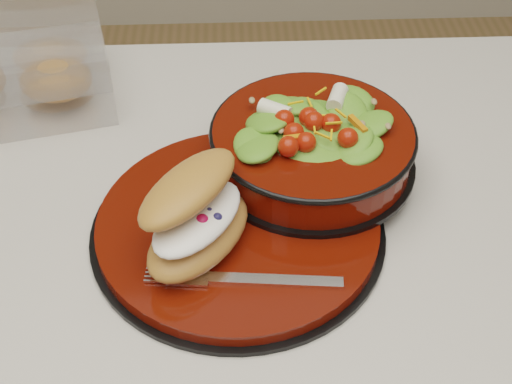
{
  "coord_description": "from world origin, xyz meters",
  "views": [
    {
      "loc": [
        -0.12,
        -0.53,
        1.45
      ],
      "look_at": [
        -0.09,
        0.01,
        0.94
      ],
      "focal_mm": 50.0,
      "sensor_mm": 36.0,
      "label": 1
    }
  ],
  "objects_px": {
    "pastry_box": "(10,71)",
    "salad_bowl": "(312,139)",
    "dinner_plate": "(239,227)",
    "croissant": "(198,216)",
    "fork": "(248,279)"
  },
  "relations": [
    {
      "from": "salad_bowl",
      "to": "pastry_box",
      "type": "xyz_separation_m",
      "value": [
        -0.37,
        0.17,
        -0.01
      ]
    },
    {
      "from": "fork",
      "to": "croissant",
      "type": "bearing_deg",
      "value": 48.08
    },
    {
      "from": "croissant",
      "to": "fork",
      "type": "distance_m",
      "value": 0.08
    },
    {
      "from": "dinner_plate",
      "to": "fork",
      "type": "relative_size",
      "value": 1.82
    },
    {
      "from": "dinner_plate",
      "to": "pastry_box",
      "type": "height_order",
      "value": "pastry_box"
    },
    {
      "from": "croissant",
      "to": "pastry_box",
      "type": "relative_size",
      "value": 0.61
    },
    {
      "from": "fork",
      "to": "dinner_plate",
      "type": "bearing_deg",
      "value": 10.19
    },
    {
      "from": "dinner_plate",
      "to": "fork",
      "type": "height_order",
      "value": "fork"
    },
    {
      "from": "dinner_plate",
      "to": "croissant",
      "type": "height_order",
      "value": "croissant"
    },
    {
      "from": "pastry_box",
      "to": "croissant",
      "type": "bearing_deg",
      "value": -62.24
    },
    {
      "from": "salad_bowl",
      "to": "pastry_box",
      "type": "relative_size",
      "value": 0.85
    },
    {
      "from": "dinner_plate",
      "to": "fork",
      "type": "distance_m",
      "value": 0.08
    },
    {
      "from": "dinner_plate",
      "to": "salad_bowl",
      "type": "distance_m",
      "value": 0.13
    },
    {
      "from": "croissant",
      "to": "fork",
      "type": "height_order",
      "value": "croissant"
    },
    {
      "from": "pastry_box",
      "to": "salad_bowl",
      "type": "bearing_deg",
      "value": -37.28
    }
  ]
}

